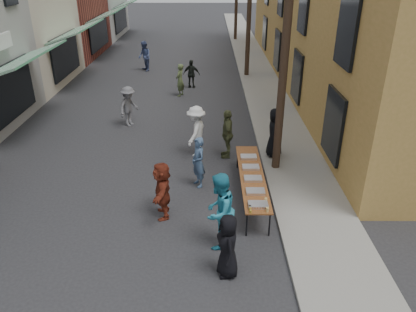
{
  "coord_description": "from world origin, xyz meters",
  "views": [
    {
      "loc": [
        2.07,
        -9.12,
        6.42
      ],
      "look_at": [
        2.03,
        1.34,
        1.3
      ],
      "focal_mm": 35.0,
      "sensor_mm": 36.0,
      "label": 1
    }
  ],
  "objects_px": {
    "guest_front_a": "(228,246)",
    "server": "(275,132)",
    "utility_pole_near": "(287,32)",
    "serving_table": "(252,176)",
    "catering_tray_sausage": "(258,205)",
    "guest_front_c": "(219,211)"
  },
  "relations": [
    {
      "from": "utility_pole_near",
      "to": "catering_tray_sausage",
      "type": "height_order",
      "value": "utility_pole_near"
    },
    {
      "from": "guest_front_a",
      "to": "server",
      "type": "xyz_separation_m",
      "value": [
        1.88,
        5.93,
        0.2
      ]
    },
    {
      "from": "serving_table",
      "to": "guest_front_a",
      "type": "distance_m",
      "value": 3.36
    },
    {
      "from": "utility_pole_near",
      "to": "server",
      "type": "xyz_separation_m",
      "value": [
        0.05,
        0.89,
        -3.53
      ]
    },
    {
      "from": "serving_table",
      "to": "guest_front_c",
      "type": "bearing_deg",
      "value": -114.25
    },
    {
      "from": "guest_front_a",
      "to": "guest_front_c",
      "type": "xyz_separation_m",
      "value": [
        -0.17,
        1.02,
        0.21
      ]
    },
    {
      "from": "utility_pole_near",
      "to": "guest_front_a",
      "type": "distance_m",
      "value": 6.53
    },
    {
      "from": "utility_pole_near",
      "to": "server",
      "type": "bearing_deg",
      "value": 86.78
    },
    {
      "from": "catering_tray_sausage",
      "to": "guest_front_a",
      "type": "bearing_deg",
      "value": -117.47
    },
    {
      "from": "catering_tray_sausage",
      "to": "guest_front_c",
      "type": "height_order",
      "value": "guest_front_c"
    },
    {
      "from": "guest_front_c",
      "to": "server",
      "type": "distance_m",
      "value": 5.32
    },
    {
      "from": "catering_tray_sausage",
      "to": "guest_front_a",
      "type": "xyz_separation_m",
      "value": [
        -0.84,
        -1.61,
        -0.02
      ]
    },
    {
      "from": "catering_tray_sausage",
      "to": "guest_front_a",
      "type": "height_order",
      "value": "guest_front_a"
    },
    {
      "from": "guest_front_a",
      "to": "server",
      "type": "height_order",
      "value": "server"
    },
    {
      "from": "guest_front_a",
      "to": "server",
      "type": "distance_m",
      "value": 6.22
    },
    {
      "from": "utility_pole_near",
      "to": "guest_front_c",
      "type": "xyz_separation_m",
      "value": [
        -2.0,
        -4.01,
        -3.52
      ]
    },
    {
      "from": "serving_table",
      "to": "catering_tray_sausage",
      "type": "height_order",
      "value": "catering_tray_sausage"
    },
    {
      "from": "utility_pole_near",
      "to": "server",
      "type": "height_order",
      "value": "utility_pole_near"
    },
    {
      "from": "utility_pole_near",
      "to": "guest_front_c",
      "type": "relative_size",
      "value": 4.57
    },
    {
      "from": "utility_pole_near",
      "to": "serving_table",
      "type": "bearing_deg",
      "value": -119.15
    },
    {
      "from": "utility_pole_near",
      "to": "catering_tray_sausage",
      "type": "bearing_deg",
      "value": -106.15
    },
    {
      "from": "catering_tray_sausage",
      "to": "server",
      "type": "height_order",
      "value": "server"
    }
  ]
}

